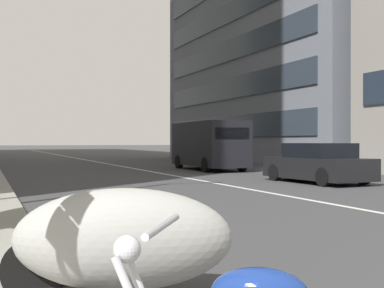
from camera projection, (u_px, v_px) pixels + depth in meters
name	position (u px, v px, depth m)	size (l,w,h in m)	color
lane_centre_stripe	(95.00, 162.00, 36.95)	(110.00, 0.16, 0.01)	silver
motorcycle_by_sign_pole	(121.00, 240.00, 4.64)	(1.39, 2.16, 1.04)	#9E9E99
car_lead_in_lane	(317.00, 164.00, 18.06)	(4.28, 2.07, 1.41)	black
delivery_van_ahead	(209.00, 144.00, 26.18)	(5.77, 2.28, 2.47)	black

